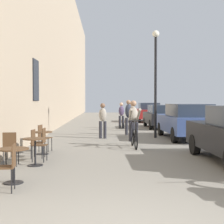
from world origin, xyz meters
TOP-DOWN VIEW (x-y plane):
  - building_facade_left at (-3.45, 14.00)m, footprint 0.54×68.00m
  - cafe_table_near at (-2.24, 2.87)m, footprint 0.64×0.64m
  - cafe_chair_near_toward_wall at (-2.17, 2.24)m, footprint 0.41×0.41m
  - cafe_table_mid at (-2.17, 4.70)m, footprint 0.64×0.64m
  - cafe_chair_mid_toward_street at (-2.25, 5.30)m, footprint 0.42×0.42m
  - cafe_chair_mid_toward_wall at (-2.79, 4.63)m, footprint 0.41×0.41m
  - cafe_table_far at (-2.33, 6.54)m, footprint 0.64×0.64m
  - cafe_chair_far_toward_street at (-2.40, 7.13)m, footprint 0.45×0.45m
  - cafe_chair_far_toward_wall at (-2.25, 5.86)m, footprint 0.41×0.41m
  - cyclist_on_bicycle at (0.73, 8.13)m, footprint 0.52×1.76m
  - pedestrian_near at (-0.41, 10.92)m, footprint 0.36×0.27m
  - pedestrian_mid at (0.87, 12.43)m, footprint 0.35×0.26m
  - pedestrian_far at (1.24, 14.79)m, footprint 0.36×0.27m
  - pedestrian_furthest at (0.73, 16.33)m, footprint 0.37×0.29m
  - street_lamp at (2.00, 11.11)m, footprint 0.32×0.32m
  - parked_car_second at (3.29, 10.62)m, footprint 1.93×4.42m
  - parked_car_third at (3.18, 16.55)m, footprint 1.74×4.07m
  - parked_car_fourth at (3.28, 22.80)m, footprint 1.95×4.39m

SIDE VIEW (x-z plane):
  - cafe_chair_near_toward_wall at x=-2.17m, z-range 0.07..0.96m
  - cafe_chair_mid_toward_street at x=-2.25m, z-range 0.07..0.96m
  - cafe_chair_mid_toward_wall at x=-2.79m, z-range 0.07..0.96m
  - cafe_chair_far_toward_street at x=-2.40m, z-range 0.07..0.96m
  - cafe_chair_far_toward_wall at x=-2.25m, z-range 0.07..0.96m
  - cafe_table_near at x=-2.24m, z-range 0.16..0.88m
  - cafe_table_mid at x=-2.17m, z-range 0.16..0.88m
  - cafe_table_far at x=-2.33m, z-range 0.16..0.88m
  - parked_car_third at x=3.18m, z-range 0.03..1.47m
  - parked_car_fourth at x=3.28m, z-range 0.03..1.57m
  - parked_car_second at x=3.29m, z-range 0.03..1.59m
  - cyclist_on_bicycle at x=0.73m, z-range -0.06..1.68m
  - pedestrian_near at x=-0.41m, z-range 0.10..1.69m
  - pedestrian_furthest at x=0.73m, z-range 0.10..1.69m
  - pedestrian_far at x=1.24m, z-range 0.11..1.78m
  - pedestrian_mid at x=0.87m, z-range 0.11..1.85m
  - street_lamp at x=2.00m, z-range 0.66..5.56m
  - building_facade_left at x=-3.45m, z-range 0.00..11.81m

